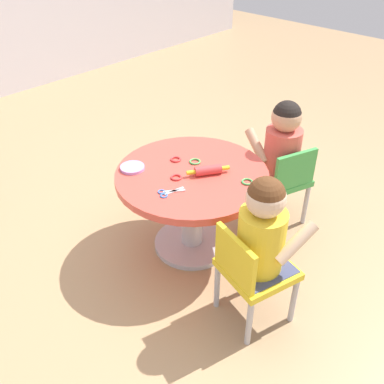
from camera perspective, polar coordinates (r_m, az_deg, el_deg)
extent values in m
plane|color=tan|center=(2.61, 0.00, -6.85)|extent=(10.00, 10.00, 0.00)
cylinder|color=silver|center=(2.60, 0.00, -6.61)|extent=(0.44, 0.44, 0.03)
cylinder|color=silver|center=(2.46, 0.00, -2.80)|extent=(0.12, 0.12, 0.46)
cylinder|color=#D84C3F|center=(2.31, 0.00, 2.16)|extent=(0.81, 0.81, 0.04)
cylinder|color=#B7B7BC|center=(2.17, 13.11, -13.54)|extent=(0.03, 0.03, 0.28)
cylinder|color=#B7B7BC|center=(2.30, 8.77, -9.55)|extent=(0.03, 0.03, 0.28)
cylinder|color=#B7B7BC|center=(2.05, 7.47, -16.57)|extent=(0.03, 0.03, 0.28)
cylinder|color=#B7B7BC|center=(2.18, 3.29, -12.09)|extent=(0.03, 0.03, 0.28)
cube|color=yellow|center=(2.06, 8.53, -9.88)|extent=(0.37, 0.37, 0.04)
cube|color=yellow|center=(1.90, 5.63, -8.66)|extent=(0.10, 0.27, 0.22)
cube|color=#3F4772|center=(2.06, 8.54, -9.84)|extent=(0.34, 0.33, 0.04)
cylinder|color=yellow|center=(1.94, 8.96, -6.25)|extent=(0.21, 0.21, 0.30)
sphere|color=beige|center=(1.80, 9.60, -0.79)|extent=(0.17, 0.17, 0.17)
sphere|color=#593319|center=(1.80, 9.64, -0.46)|extent=(0.16, 0.16, 0.16)
cylinder|color=beige|center=(1.92, 13.41, -6.46)|extent=(0.22, 0.11, 0.17)
cylinder|color=beige|center=(2.04, 9.32, -3.05)|extent=(0.22, 0.11, 0.17)
cylinder|color=#B7B7BC|center=(2.93, 11.41, 1.08)|extent=(0.03, 0.03, 0.28)
cylinder|color=#B7B7BC|center=(2.80, 7.15, -0.24)|extent=(0.03, 0.03, 0.28)
cylinder|color=#B7B7BC|center=(2.77, 14.59, -1.58)|extent=(0.03, 0.03, 0.28)
cylinder|color=#B7B7BC|center=(2.63, 10.23, -3.13)|extent=(0.03, 0.03, 0.28)
cube|color=green|center=(2.69, 11.21, 1.83)|extent=(0.38, 0.38, 0.04)
cube|color=green|center=(2.54, 13.33, 2.77)|extent=(0.26, 0.11, 0.22)
cube|color=#3F4772|center=(2.69, 11.22, 1.86)|extent=(0.34, 0.35, 0.04)
cylinder|color=#D8594C|center=(2.60, 11.63, 5.01)|extent=(0.21, 0.21, 0.30)
sphere|color=tan|center=(2.50, 12.23, 9.52)|extent=(0.17, 0.17, 0.17)
sphere|color=black|center=(2.50, 12.27, 9.78)|extent=(0.16, 0.16, 0.16)
cylinder|color=tan|center=(2.72, 12.29, 6.88)|extent=(0.12, 0.22, 0.17)
cylinder|color=tan|center=(2.60, 8.44, 5.94)|extent=(0.12, 0.22, 0.17)
cylinder|color=#D83F3F|center=(2.28, 2.12, 2.86)|extent=(0.14, 0.12, 0.05)
cylinder|color=yellow|center=(2.26, -0.15, 2.56)|extent=(0.05, 0.04, 0.02)
cylinder|color=yellow|center=(2.30, 4.34, 3.15)|extent=(0.05, 0.04, 0.02)
cube|color=silver|center=(2.15, -2.34, 0.12)|extent=(0.11, 0.04, 0.01)
cube|color=silver|center=(2.15, -2.34, 0.12)|extent=(0.10, 0.08, 0.01)
torus|color=#3F72CC|center=(2.12, -3.69, -0.48)|extent=(0.05, 0.05, 0.01)
torus|color=#3F72CC|center=(2.15, -4.00, 0.03)|extent=(0.05, 0.05, 0.01)
cylinder|color=#CC99E5|center=(2.35, -7.78, 3.16)|extent=(0.13, 0.13, 0.02)
torus|color=red|center=(2.25, -2.07, 1.91)|extent=(0.06, 0.06, 0.01)
torus|color=red|center=(2.41, -2.14, 4.28)|extent=(0.06, 0.06, 0.01)
torus|color=#4CB259|center=(2.39, 0.38, 4.00)|extent=(0.06, 0.06, 0.01)
torus|color=#4CB259|center=(2.24, 7.21, 1.34)|extent=(0.06, 0.06, 0.01)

